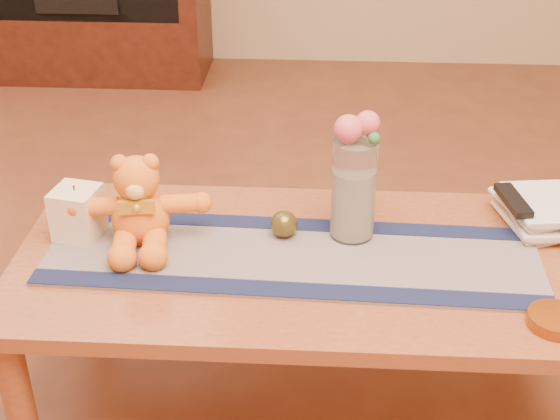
# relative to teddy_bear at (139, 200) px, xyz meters

# --- Properties ---
(floor) EXTENTS (5.50, 5.50, 0.00)m
(floor) POSITION_rel_teddy_bear_xyz_m (0.40, -0.05, -0.57)
(floor) COLOR brown
(floor) RESTS_ON ground
(coffee_table_top) EXTENTS (1.40, 0.70, 0.04)m
(coffee_table_top) POSITION_rel_teddy_bear_xyz_m (0.40, -0.05, -0.14)
(coffee_table_top) COLOR brown
(coffee_table_top) RESTS_ON floor
(table_leg_fl) EXTENTS (0.07, 0.07, 0.41)m
(table_leg_fl) POSITION_rel_teddy_bear_xyz_m (-0.24, -0.34, -0.36)
(table_leg_fl) COLOR brown
(table_leg_fl) RESTS_ON floor
(table_leg_bl) EXTENTS (0.07, 0.07, 0.41)m
(table_leg_bl) POSITION_rel_teddy_bear_xyz_m (-0.24, 0.24, -0.36)
(table_leg_bl) COLOR brown
(table_leg_bl) RESTS_ON floor
(table_leg_br) EXTENTS (0.07, 0.07, 0.41)m
(table_leg_br) POSITION_rel_teddy_bear_xyz_m (1.04, 0.24, -0.36)
(table_leg_br) COLOR brown
(table_leg_br) RESTS_ON floor
(persian_runner) EXTENTS (1.21, 0.39, 0.01)m
(persian_runner) POSITION_rel_teddy_bear_xyz_m (0.38, -0.05, -0.12)
(persian_runner) COLOR #181B44
(persian_runner) RESTS_ON coffee_table_top
(runner_border_near) EXTENTS (1.20, 0.10, 0.00)m
(runner_border_near) POSITION_rel_teddy_bear_xyz_m (0.37, -0.20, -0.11)
(runner_border_near) COLOR #121737
(runner_border_near) RESTS_ON persian_runner
(runner_border_far) EXTENTS (1.20, 0.10, 0.00)m
(runner_border_far) POSITION_rel_teddy_bear_xyz_m (0.38, 0.09, -0.11)
(runner_border_far) COLOR #121737
(runner_border_far) RESTS_ON persian_runner
(teddy_bear) EXTENTS (0.36, 0.31, 0.22)m
(teddy_bear) POSITION_rel_teddy_bear_xyz_m (0.00, 0.00, 0.00)
(teddy_bear) COLOR orange
(teddy_bear) RESTS_ON persian_runner
(pillar_candle) EXTENTS (0.13, 0.13, 0.13)m
(pillar_candle) POSITION_rel_teddy_bear_xyz_m (-0.16, 0.01, -0.05)
(pillar_candle) COLOR beige
(pillar_candle) RESTS_ON persian_runner
(candle_wick) EXTENTS (0.00, 0.00, 0.01)m
(candle_wick) POSITION_rel_teddy_bear_xyz_m (-0.16, 0.01, 0.02)
(candle_wick) COLOR black
(candle_wick) RESTS_ON pillar_candle
(glass_vase) EXTENTS (0.11, 0.11, 0.26)m
(glass_vase) POSITION_rel_teddy_bear_xyz_m (0.52, 0.05, 0.02)
(glass_vase) COLOR silver
(glass_vase) RESTS_ON persian_runner
(potpourri_fill) EXTENTS (0.09, 0.09, 0.18)m
(potpourri_fill) POSITION_rel_teddy_bear_xyz_m (0.52, 0.05, -0.02)
(potpourri_fill) COLOR beige
(potpourri_fill) RESTS_ON glass_vase
(rose_left) EXTENTS (0.07, 0.07, 0.07)m
(rose_left) POSITION_rel_teddy_bear_xyz_m (0.50, 0.04, 0.18)
(rose_left) COLOR #CB4757
(rose_left) RESTS_ON glass_vase
(rose_right) EXTENTS (0.06, 0.06, 0.06)m
(rose_right) POSITION_rel_teddy_bear_xyz_m (0.55, 0.06, 0.19)
(rose_right) COLOR #CB4757
(rose_right) RESTS_ON glass_vase
(blue_flower_back) EXTENTS (0.04, 0.04, 0.04)m
(blue_flower_back) POSITION_rel_teddy_bear_xyz_m (0.53, 0.09, 0.18)
(blue_flower_back) COLOR #535DB4
(blue_flower_back) RESTS_ON glass_vase
(blue_flower_side) EXTENTS (0.04, 0.04, 0.04)m
(blue_flower_side) POSITION_rel_teddy_bear_xyz_m (0.49, 0.07, 0.17)
(blue_flower_side) COLOR #535DB4
(blue_flower_side) RESTS_ON glass_vase
(leaf_sprig) EXTENTS (0.03, 0.03, 0.03)m
(leaf_sprig) POSITION_rel_teddy_bear_xyz_m (0.56, 0.03, 0.17)
(leaf_sprig) COLOR #33662D
(leaf_sprig) RESTS_ON glass_vase
(bronze_ball) EXTENTS (0.08, 0.08, 0.07)m
(bronze_ball) POSITION_rel_teddy_bear_xyz_m (0.35, 0.04, -0.08)
(bronze_ball) COLOR #4C4219
(bronze_ball) RESTS_ON persian_runner
(book_bottom) EXTENTS (0.21, 0.26, 0.02)m
(book_bottom) POSITION_rel_teddy_bear_xyz_m (0.93, 0.13, -0.11)
(book_bottom) COLOR beige
(book_bottom) RESTS_ON coffee_table_top
(book_lower) EXTENTS (0.18, 0.24, 0.02)m
(book_lower) POSITION_rel_teddy_bear_xyz_m (0.94, 0.12, -0.09)
(book_lower) COLOR beige
(book_lower) RESTS_ON book_bottom
(book_upper) EXTENTS (0.22, 0.26, 0.02)m
(book_upper) POSITION_rel_teddy_bear_xyz_m (0.92, 0.13, -0.07)
(book_upper) COLOR beige
(book_upper) RESTS_ON book_lower
(book_top) EXTENTS (0.19, 0.24, 0.02)m
(book_top) POSITION_rel_teddy_bear_xyz_m (0.93, 0.12, -0.05)
(book_top) COLOR beige
(book_top) RESTS_ON book_upper
(tv_remote) EXTENTS (0.07, 0.17, 0.02)m
(tv_remote) POSITION_rel_teddy_bear_xyz_m (0.93, 0.12, -0.03)
(tv_remote) COLOR black
(tv_remote) RESTS_ON book_top
(amber_dish) EXTENTS (0.13, 0.13, 0.03)m
(amber_dish) POSITION_rel_teddy_bear_xyz_m (0.95, -0.28, -0.11)
(amber_dish) COLOR #BF5914
(amber_dish) RESTS_ON coffee_table_top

